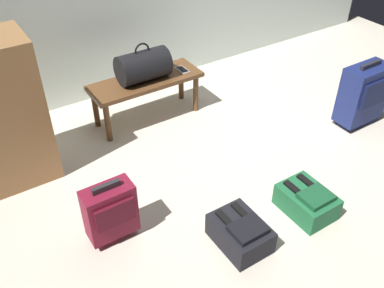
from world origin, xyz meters
The scene contains 9 objects.
ground_plane centered at (0.00, 0.00, 0.00)m, with size 6.60×6.60×0.00m, color beige.
bench centered at (-0.40, 0.95, 0.34)m, with size 1.00×0.36×0.40m.
duffel_bag_black centered at (-0.41, 0.95, 0.53)m, with size 0.44×0.26×0.34m.
cell_phone centered at (-0.04, 0.92, 0.40)m, with size 0.07×0.14×0.01m.
suitcase_upright_navy centered at (1.14, -0.15, 0.31)m, with size 0.42×0.24×0.60m.
suitcase_small_burgundy centered at (-1.25, -0.18, 0.24)m, with size 0.32×0.19×0.46m.
backpack_green centered at (-0.03, -0.70, 0.09)m, with size 0.28×0.38×0.21m.
backpack_dark centered at (-0.59, -0.67, 0.09)m, with size 0.28×0.38×0.21m.
side_cabinet centered at (-1.61, 0.79, 0.55)m, with size 0.56×0.44×1.10m.
Camera 1 is at (-1.83, -2.02, 2.18)m, focal length 39.71 mm.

